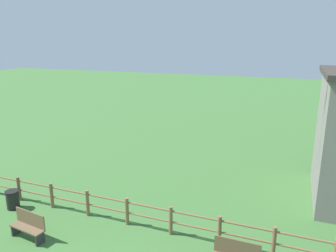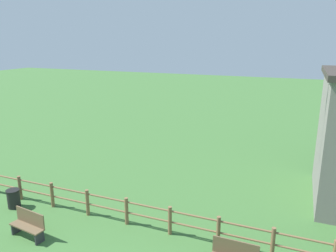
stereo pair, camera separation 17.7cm
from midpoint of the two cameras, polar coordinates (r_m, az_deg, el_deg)
The scene contains 3 objects.
wooden_fence at distance 12.57m, azimuth -3.16°, elevation -15.05°, with size 19.75×0.14×1.09m.
park_bench_near_fence at distance 13.11m, azimuth -22.77°, elevation -15.48°, with size 1.46×0.58×0.99m.
trash_bin at distance 15.48m, azimuth -25.00°, elevation -11.37°, with size 0.55×0.55×0.79m.
Camera 2 is at (4.82, -4.39, 6.86)m, focal length 35.00 mm.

